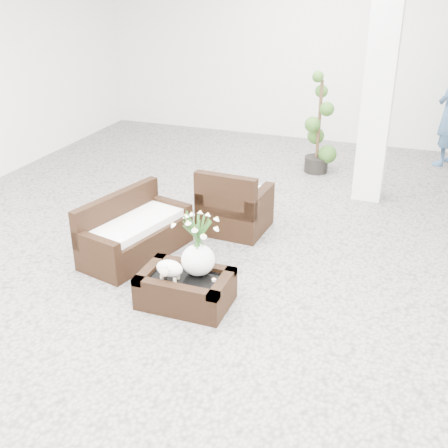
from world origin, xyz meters
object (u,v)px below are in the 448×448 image
(armchair, at_px, (235,199))
(loveseat, at_px, (135,227))
(coffee_table, at_px, (186,290))
(topiary, at_px, (319,124))

(armchair, bearing_deg, loveseat, 54.81)
(armchair, relative_size, loveseat, 0.63)
(coffee_table, relative_size, loveseat, 0.66)
(loveseat, relative_size, topiary, 0.84)
(coffee_table, height_order, topiary, topiary)
(coffee_table, relative_size, armchair, 1.06)
(coffee_table, distance_m, armchair, 1.86)
(armchair, xyz_separation_m, loveseat, (-0.86, -1.08, -0.06))
(coffee_table, xyz_separation_m, loveseat, (-0.97, 0.76, 0.21))
(loveseat, bearing_deg, armchair, -24.68)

